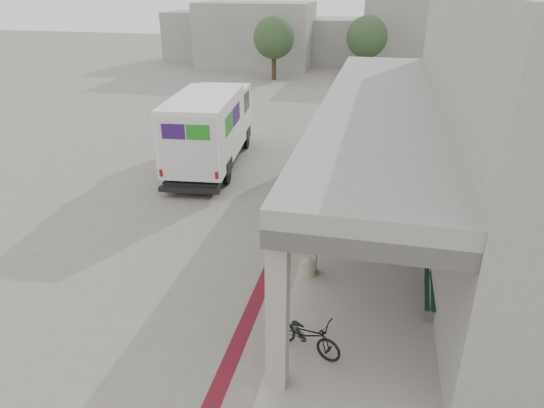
% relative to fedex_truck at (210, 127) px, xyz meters
% --- Properties ---
extents(ground, '(120.00, 120.00, 0.00)m').
position_rel_fedex_truck_xyz_m(ground, '(3.27, -8.09, -1.68)').
color(ground, slate).
rests_on(ground, ground).
extents(bike_lane_stripe, '(0.35, 40.00, 0.01)m').
position_rel_fedex_truck_xyz_m(bike_lane_stripe, '(4.27, -6.09, -1.68)').
color(bike_lane_stripe, '#5D121D').
rests_on(bike_lane_stripe, ground).
extents(sidewalk, '(4.40, 28.00, 0.12)m').
position_rel_fedex_truck_xyz_m(sidewalk, '(7.27, -8.09, -1.62)').
color(sidewalk, gray).
rests_on(sidewalk, ground).
extents(transit_building, '(7.60, 17.00, 7.00)m').
position_rel_fedex_truck_xyz_m(transit_building, '(10.10, -3.59, 1.72)').
color(transit_building, gray).
rests_on(transit_building, ground).
extents(distant_backdrop, '(28.00, 10.00, 6.50)m').
position_rel_fedex_truck_xyz_m(distant_backdrop, '(0.43, 27.79, 1.02)').
color(distant_backdrop, gray).
rests_on(distant_backdrop, ground).
extents(tree_left, '(3.20, 3.20, 4.80)m').
position_rel_fedex_truck_xyz_m(tree_left, '(-1.73, 19.91, 1.50)').
color(tree_left, '#38281C').
rests_on(tree_left, ground).
extents(tree_mid, '(3.20, 3.20, 4.80)m').
position_rel_fedex_truck_xyz_m(tree_mid, '(5.27, 21.91, 1.50)').
color(tree_mid, '#38281C').
rests_on(tree_mid, ground).
extents(tree_right, '(3.20, 3.20, 4.80)m').
position_rel_fedex_truck_xyz_m(tree_right, '(13.27, 20.91, 1.50)').
color(tree_right, '#38281C').
rests_on(tree_right, ground).
extents(fedex_truck, '(3.03, 7.61, 3.16)m').
position_rel_fedex_truck_xyz_m(fedex_truck, '(0.00, 0.00, 0.00)').
color(fedex_truck, black).
rests_on(fedex_truck, ground).
extents(bench, '(0.49, 1.83, 0.42)m').
position_rel_fedex_truck_xyz_m(bench, '(8.47, -8.29, -1.26)').
color(bench, gray).
rests_on(bench, sidewalk).
extents(bollard_near, '(0.40, 0.40, 0.60)m').
position_rel_fedex_truck_xyz_m(bollard_near, '(5.37, -7.71, -1.27)').
color(bollard_near, gray).
rests_on(bollard_near, sidewalk).
extents(bollard_far, '(0.42, 0.42, 0.63)m').
position_rel_fedex_truck_xyz_m(bollard_far, '(5.37, -5.16, -1.25)').
color(bollard_far, gray).
rests_on(bollard_far, sidewalk).
extents(utility_cabinet, '(0.50, 0.65, 1.07)m').
position_rel_fedex_truck_xyz_m(utility_cabinet, '(8.27, -3.86, -1.03)').
color(utility_cabinet, slate).
rests_on(utility_cabinet, sidewalk).
extents(bicycle_black, '(1.71, 1.12, 0.85)m').
position_rel_fedex_truck_xyz_m(bicycle_black, '(5.77, -10.59, -1.14)').
color(bicycle_black, black).
rests_on(bicycle_black, sidewalk).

